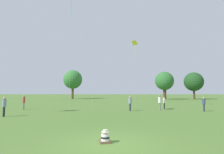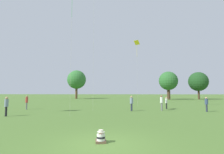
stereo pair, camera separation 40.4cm
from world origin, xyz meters
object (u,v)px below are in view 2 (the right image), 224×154
object	(u,v)px
seated_toddler	(101,137)
distant_tree_0	(168,81)
kite_3	(72,0)
person_standing_2	(206,103)
kite_4	(137,46)
person_standing_0	(27,101)
person_standing_1	(162,101)
person_standing_4	(132,102)
distant_tree_1	(77,80)
person_standing_3	(166,102)
person_standing_5	(6,104)
distant_tree_2	(198,82)

from	to	relation	value
seated_toddler	distant_tree_0	distance (m)	46.05
kite_3	distant_tree_0	bearing A→B (deg)	150.26
person_standing_2	kite_4	size ratio (longest dim) A/B	0.16
person_standing_0	person_standing_1	world-z (taller)	person_standing_1
kite_4	person_standing_4	bearing A→B (deg)	160.93
distant_tree_0	distant_tree_1	distance (m)	28.16
person_standing_2	person_standing_4	bearing A→B (deg)	-128.93
person_standing_1	person_standing_3	bearing A→B (deg)	-148.06
seated_toddler	distant_tree_1	size ratio (longest dim) A/B	0.07
seated_toddler	distant_tree_1	distance (m)	49.47
seated_toddler	person_standing_4	bearing A→B (deg)	70.47
person_standing_5	distant_tree_2	distance (m)	49.63
person_standing_0	kite_4	world-z (taller)	kite_4
person_standing_4	distant_tree_1	size ratio (longest dim) A/B	0.19
seated_toddler	person_standing_0	size ratio (longest dim) A/B	0.36
person_standing_3	person_standing_4	xyz separation A→B (m)	(-4.61, -2.58, 0.10)
kite_3	person_standing_1	bearing A→B (deg)	115.37
person_standing_4	distant_tree_1	xyz separation A→B (m)	(-15.59, 34.54, 5.05)
person_standing_3	distant_tree_1	world-z (taller)	distant_tree_1
seated_toddler	distant_tree_0	bearing A→B (deg)	61.28
person_standing_4	distant_tree_2	world-z (taller)	distant_tree_2
person_standing_2	distant_tree_1	xyz separation A→B (m)	(-23.87, 34.83, 5.11)
person_standing_4	person_standing_5	xyz separation A→B (m)	(-11.53, -5.07, 0.03)
person_standing_2	person_standing_5	bearing A→B (deg)	-113.38
person_standing_2	kite_3	size ratio (longest dim) A/B	0.13
person_standing_5	distant_tree_0	xyz separation A→B (m)	(23.84, 35.86, 4.26)
kite_4	distant_tree_1	xyz separation A→B (m)	(-16.89, 27.52, -3.47)
person_standing_1	distant_tree_0	size ratio (longest dim) A/B	0.22
kite_3	distant_tree_2	xyz separation A→B (m)	(27.20, 36.17, -5.99)
distant_tree_1	kite_4	bearing A→B (deg)	-58.46
person_standing_1	person_standing_2	bearing A→B (deg)	138.46
person_standing_4	distant_tree_1	distance (m)	38.23
person_standing_3	distant_tree_1	xyz separation A→B (m)	(-20.20, 31.96, 5.15)
distant_tree_0	distant_tree_2	bearing A→B (deg)	7.52
distant_tree_1	person_standing_0	bearing A→B (deg)	-85.70
person_standing_0	person_standing_4	size ratio (longest dim) A/B	1.00
person_standing_1	kite_3	xyz separation A→B (m)	(-9.56, -4.98, 10.08)
person_standing_3	kite_3	world-z (taller)	kite_3
person_standing_2	distant_tree_1	size ratio (longest dim) A/B	0.18
person_standing_0	person_standing_4	distance (m)	13.11
seated_toddler	kite_3	world-z (taller)	kite_3
person_standing_5	distant_tree_1	distance (m)	40.13
seated_toddler	person_standing_5	bearing A→B (deg)	130.88
kite_3	seated_toddler	bearing A→B (deg)	22.74
person_standing_0	person_standing_3	size ratio (longest dim) A/B	1.13
person_standing_3	distant_tree_2	distance (m)	34.04
person_standing_3	person_standing_4	world-z (taller)	person_standing_4
seated_toddler	distant_tree_0	xyz separation A→B (m)	(14.33, 43.46, 5.09)
kite_3	distant_tree_2	world-z (taller)	kite_3
person_standing_3	distant_tree_2	world-z (taller)	distant_tree_2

